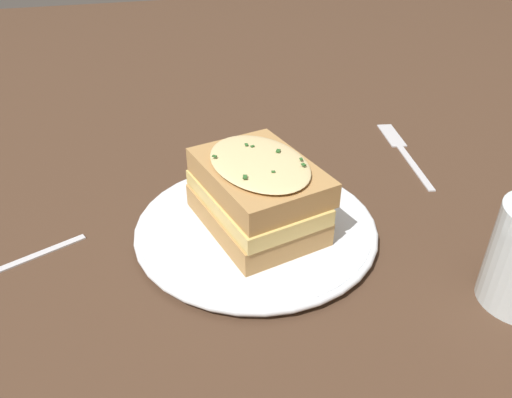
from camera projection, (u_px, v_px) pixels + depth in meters
name	position (u px, v px, depth m)	size (l,w,h in m)	color
ground_plane	(237.00, 229.00, 0.54)	(2.40, 2.40, 0.00)	#473021
dinner_plate	(256.00, 228.00, 0.53)	(0.26, 0.26, 0.01)	white
sandwich	(257.00, 193.00, 0.51)	(0.16, 0.13, 0.08)	#B2844C
fork	(400.00, 146.00, 0.71)	(0.19, 0.05, 0.00)	silver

